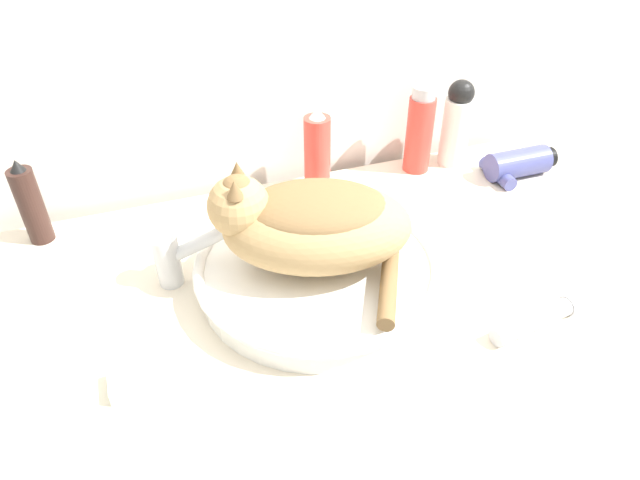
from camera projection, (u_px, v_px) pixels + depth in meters
wall_back at (264, 3)px, 1.12m from camera, size 8.00×0.05×2.40m
vanity_counter at (326, 400)px, 1.32m from camera, size 1.25×0.63×0.82m
sink_basin at (317, 270)px, 1.00m from camera, size 0.43×0.43×0.06m
cat at (310, 222)px, 0.94m from camera, size 0.36×0.34×0.18m
faucet at (175, 256)px, 0.99m from camera, size 0.14×0.08×0.13m
hairspray_can_black at (31, 204)px, 1.08m from camera, size 0.05×0.05×0.18m
lotion_bottle_white at (457, 123)px, 1.31m from camera, size 0.07×0.07×0.20m
spray_bottle_trigger at (317, 152)px, 1.23m from camera, size 0.06×0.06×0.19m
shampoo_bottle_tall at (420, 131)px, 1.29m from camera, size 0.06×0.06×0.20m
cream_tube at (537, 319)px, 0.93m from camera, size 0.18×0.06×0.04m
hair_dryer at (516, 164)px, 1.30m from camera, size 0.16×0.11×0.07m
soap_bar at (138, 380)px, 0.84m from camera, size 0.08×0.05×0.02m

